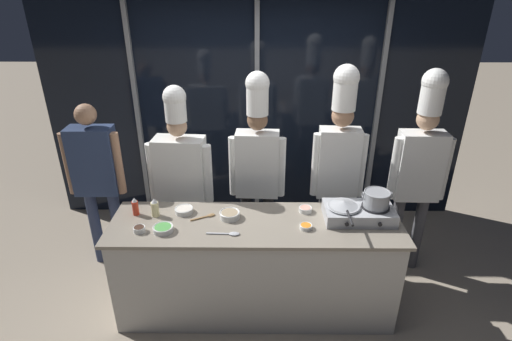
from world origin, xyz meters
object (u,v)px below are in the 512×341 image
object	(u,v)px
serving_spoon_solid	(207,216)
squeeze_bottle_oil	(155,208)
stock_pot	(377,199)
prep_bowl_carrots	(306,226)
squeeze_bottle_chili	(135,207)
chef_head	(181,171)
prep_bowl_scallions	(163,228)
prep_bowl_shrimp	(305,209)
portable_stove	(359,213)
prep_bowl_soy_glaze	(139,229)
chef_sous	(257,160)
prep_bowl_onion	(184,210)
serving_spoon_slotted	(230,234)
prep_bowl_mushrooms	(230,214)
chef_line	(339,155)
frying_pan	(344,204)
chef_pastry	(420,161)
person_guest	(96,172)

from	to	relation	value
serving_spoon_solid	squeeze_bottle_oil	bearing A→B (deg)	178.06
stock_pot	prep_bowl_carrots	world-z (taller)	stock_pot
squeeze_bottle_chili	chef_head	bearing A→B (deg)	60.95
prep_bowl_scallions	prep_bowl_shrimp	world-z (taller)	prep_bowl_scallions
portable_stove	squeeze_bottle_chili	xyz separation A→B (m)	(-1.84, 0.05, 0.02)
portable_stove	stock_pot	distance (m)	0.18
prep_bowl_soy_glaze	prep_bowl_scallions	xyz separation A→B (m)	(0.19, 0.01, 0.00)
squeeze_bottle_chili	prep_bowl_scallions	xyz separation A→B (m)	(0.28, -0.25, -0.05)
prep_bowl_shrimp	chef_sous	distance (m)	0.69
chef_head	prep_bowl_onion	bearing A→B (deg)	106.54
prep_bowl_onion	prep_bowl_soy_glaze	bearing A→B (deg)	-136.38
prep_bowl_soy_glaze	serving_spoon_slotted	world-z (taller)	prep_bowl_soy_glaze
portable_stove	prep_bowl_mushrooms	bearing A→B (deg)	179.67
prep_bowl_carrots	squeeze_bottle_oil	bearing A→B (deg)	171.68
prep_bowl_mushrooms	prep_bowl_shrimp	bearing A→B (deg)	9.13
prep_bowl_shrimp	prep_bowl_onion	bearing A→B (deg)	-178.58
stock_pot	chef_sous	distance (m)	1.14
portable_stove	chef_line	xyz separation A→B (m)	(-0.09, 0.54, 0.28)
prep_bowl_carrots	chef_sous	xyz separation A→B (m)	(-0.39, 0.76, 0.23)
prep_bowl_onion	chef_line	bearing A→B (deg)	18.56
prep_bowl_scallions	prep_bowl_soy_glaze	bearing A→B (deg)	-178.13
serving_spoon_slotted	squeeze_bottle_chili	bearing A→B (deg)	160.46
prep_bowl_onion	prep_bowl_shrimp	xyz separation A→B (m)	(1.03, 0.03, -0.00)
frying_pan	chef_line	world-z (taller)	chef_line
chef_pastry	prep_bowl_scallions	bearing A→B (deg)	19.21
prep_bowl_onion	serving_spoon_slotted	world-z (taller)	prep_bowl_onion
squeeze_bottle_chili	prep_bowl_shrimp	size ratio (longest dim) A/B	1.43
serving_spoon_slotted	person_guest	bearing A→B (deg)	148.05
stock_pot	chef_sous	xyz separation A→B (m)	(-0.96, 0.62, 0.06)
frying_pan	chef_line	xyz separation A→B (m)	(0.04, 0.54, 0.20)
prep_bowl_mushrooms	frying_pan	bearing A→B (deg)	-0.66
chef_head	portable_stove	bearing A→B (deg)	164.37
person_guest	stock_pot	bearing A→B (deg)	165.90
portable_stove	chef_sous	xyz separation A→B (m)	(-0.83, 0.62, 0.20)
prep_bowl_soy_glaze	chef_pastry	xyz separation A→B (m)	(2.39, 0.72, 0.26)
portable_stove	stock_pot	world-z (taller)	stock_pot
prep_bowl_onion	chef_line	world-z (taller)	chef_line
prep_bowl_shrimp	serving_spoon_slotted	distance (m)	0.71
squeeze_bottle_oil	chef_line	bearing A→B (deg)	17.74
serving_spoon_solid	prep_bowl_scallions	bearing A→B (deg)	-146.17
prep_bowl_carrots	serving_spoon_slotted	size ratio (longest dim) A/B	0.39
frying_pan	chef_head	distance (m)	1.54
frying_pan	chef_pastry	xyz separation A→B (m)	(0.77, 0.52, 0.15)
squeeze_bottle_oil	serving_spoon_slotted	distance (m)	0.69
stock_pot	chef_sous	bearing A→B (deg)	147.37
prep_bowl_mushrooms	prep_bowl_carrots	xyz separation A→B (m)	(0.61, -0.15, -0.01)
chef_head	stock_pot	bearing A→B (deg)	165.82
serving_spoon_slotted	serving_spoon_solid	xyz separation A→B (m)	(-0.20, 0.25, -0.00)
prep_bowl_mushrooms	prep_bowl_onion	size ratio (longest dim) A/B	1.10
frying_pan	chef_head	world-z (taller)	chef_head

